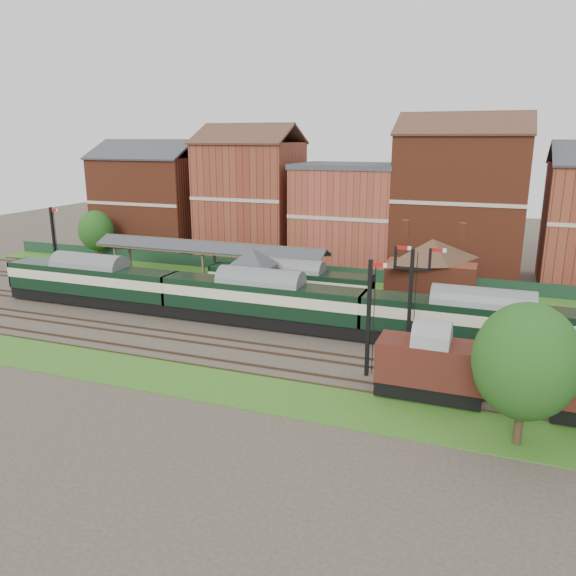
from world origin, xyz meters
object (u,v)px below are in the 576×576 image
(dmu_train, at_px, (261,299))
(platform_railcar, at_px, (289,283))
(semaphore_bracket, at_px, (411,295))
(goods_van_a, at_px, (430,365))
(signal_box, at_px, (252,279))

(dmu_train, distance_m, platform_railcar, 6.50)
(semaphore_bracket, bearing_deg, goods_van_a, -70.58)
(semaphore_bracket, bearing_deg, platform_railcar, 144.68)
(platform_railcar, bearing_deg, semaphore_bracket, -35.32)
(dmu_train, bearing_deg, semaphore_bracket, -11.03)
(signal_box, bearing_deg, semaphore_bracket, -20.92)
(signal_box, height_order, semaphore_bracket, semaphore_bracket)
(signal_box, bearing_deg, dmu_train, -55.71)
(goods_van_a, bearing_deg, semaphore_bracket, 109.42)
(signal_box, distance_m, dmu_train, 4.02)
(signal_box, distance_m, goods_van_a, 21.25)
(goods_van_a, bearing_deg, platform_railcar, 134.04)
(semaphore_bracket, bearing_deg, dmu_train, 168.97)
(signal_box, height_order, goods_van_a, signal_box)
(platform_railcar, bearing_deg, dmu_train, -91.08)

